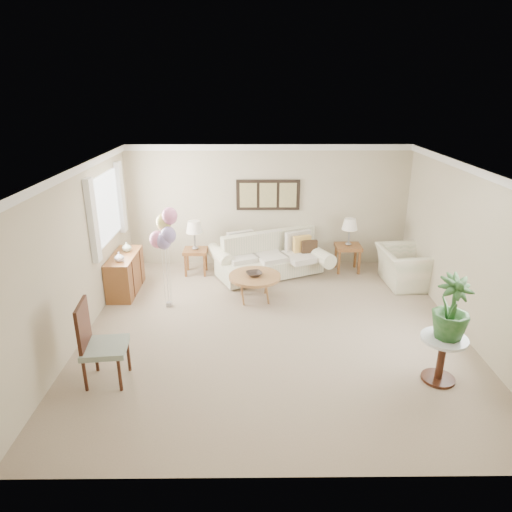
{
  "coord_description": "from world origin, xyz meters",
  "views": [
    {
      "loc": [
        -0.35,
        -6.53,
        3.7
      ],
      "look_at": [
        -0.28,
        0.6,
        1.05
      ],
      "focal_mm": 32.0,
      "sensor_mm": 36.0,
      "label": 1
    }
  ],
  "objects_px": {
    "sofa": "(270,259)",
    "accent_chair": "(98,342)",
    "coffee_table": "(255,277)",
    "armchair": "(406,267)",
    "balloon_cluster": "(165,231)"
  },
  "relations": [
    {
      "from": "armchair",
      "to": "balloon_cluster",
      "type": "distance_m",
      "value": 4.73
    },
    {
      "from": "coffee_table",
      "to": "armchair",
      "type": "relative_size",
      "value": 0.85
    },
    {
      "from": "accent_chair",
      "to": "armchair",
      "type": "bearing_deg",
      "value": 31.97
    },
    {
      "from": "sofa",
      "to": "accent_chair",
      "type": "distance_m",
      "value": 4.39
    },
    {
      "from": "armchair",
      "to": "coffee_table",
      "type": "bearing_deg",
      "value": 99.51
    },
    {
      "from": "sofa",
      "to": "armchair",
      "type": "relative_size",
      "value": 2.39
    },
    {
      "from": "sofa",
      "to": "balloon_cluster",
      "type": "distance_m",
      "value": 2.61
    },
    {
      "from": "sofa",
      "to": "coffee_table",
      "type": "height_order",
      "value": "sofa"
    },
    {
      "from": "coffee_table",
      "to": "accent_chair",
      "type": "distance_m",
      "value": 3.22
    },
    {
      "from": "accent_chair",
      "to": "balloon_cluster",
      "type": "distance_m",
      "value": 2.39
    },
    {
      "from": "armchair",
      "to": "balloon_cluster",
      "type": "height_order",
      "value": "balloon_cluster"
    },
    {
      "from": "sofa",
      "to": "armchair",
      "type": "height_order",
      "value": "sofa"
    },
    {
      "from": "sofa",
      "to": "accent_chair",
      "type": "bearing_deg",
      "value": -122.88
    },
    {
      "from": "armchair",
      "to": "accent_chair",
      "type": "bearing_deg",
      "value": 118.64
    },
    {
      "from": "sofa",
      "to": "accent_chair",
      "type": "xyz_separation_m",
      "value": [
        -2.38,
        -3.68,
        0.25
      ]
    }
  ]
}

